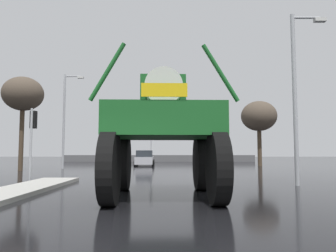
# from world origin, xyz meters

# --- Properties ---
(ground_plane) EXTENTS (120.00, 120.00, 0.00)m
(ground_plane) POSITION_xyz_m (0.00, 18.00, 0.00)
(ground_plane) COLOR black
(oversize_sprayer) EXTENTS (4.07, 5.58, 4.38)m
(oversize_sprayer) POSITION_xyz_m (1.06, 4.41, 2.12)
(oversize_sprayer) COLOR black
(oversize_sprayer) RESTS_ON ground
(sedan_ahead) EXTENTS (1.92, 4.12, 1.52)m
(sedan_ahead) POSITION_xyz_m (-1.11, 26.16, 0.71)
(sedan_ahead) COLOR #B7B7BF
(sedan_ahead) RESTS_ON ground
(traffic_signal_near_left) EXTENTS (0.24, 0.54, 3.48)m
(traffic_signal_near_left) POSITION_xyz_m (-5.25, 9.32, 2.53)
(traffic_signal_near_left) COLOR #A8AAAF
(traffic_signal_near_left) RESTS_ON ground
(traffic_signal_near_right) EXTENTS (0.24, 0.54, 3.56)m
(traffic_signal_near_right) POSITION_xyz_m (3.83, 9.32, 2.60)
(traffic_signal_near_right) COLOR #A8AAAF
(traffic_signal_near_right) RESTS_ON ground
(traffic_signal_far_left) EXTENTS (0.24, 0.55, 4.06)m
(traffic_signal_far_left) POSITION_xyz_m (-0.60, 28.86, 2.96)
(traffic_signal_far_left) COLOR #A8AAAF
(traffic_signal_far_left) RESTS_ON ground
(streetlight_near_right) EXTENTS (1.55, 0.24, 7.42)m
(streetlight_near_right) POSITION_xyz_m (6.79, 7.66, 4.12)
(streetlight_near_right) COLOR #A8AAAF
(streetlight_near_right) RESTS_ON ground
(streetlight_far_left) EXTENTS (1.67, 0.24, 7.89)m
(streetlight_far_left) POSITION_xyz_m (-7.35, 20.66, 4.36)
(streetlight_far_left) COLOR #A8AAAF
(streetlight_far_left) RESTS_ON ground
(bare_tree_left) EXTENTS (3.03, 3.03, 7.08)m
(bare_tree_left) POSITION_xyz_m (-9.78, 18.08, 5.71)
(bare_tree_left) COLOR #473828
(bare_tree_left) RESTS_ON ground
(bare_tree_right) EXTENTS (3.49, 3.49, 6.39)m
(bare_tree_right) POSITION_xyz_m (10.23, 25.59, 4.86)
(bare_tree_right) COLOR #473828
(bare_tree_right) RESTS_ON ground
(roadside_barrier) EXTENTS (26.26, 0.24, 0.90)m
(roadside_barrier) POSITION_xyz_m (0.00, 38.18, 0.45)
(roadside_barrier) COLOR #59595B
(roadside_barrier) RESTS_ON ground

